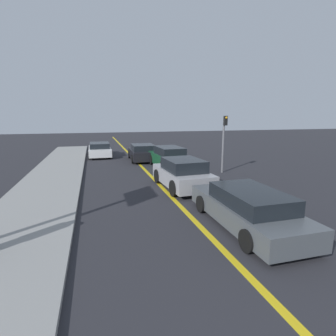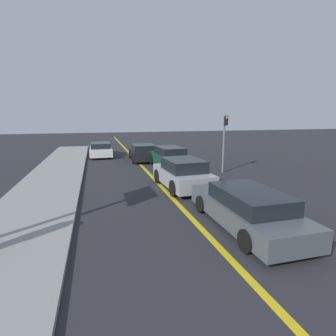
{
  "view_description": "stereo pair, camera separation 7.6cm",
  "coord_description": "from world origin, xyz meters",
  "px_view_note": "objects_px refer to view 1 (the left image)",
  "views": [
    {
      "loc": [
        -3.06,
        4.39,
        3.39
      ],
      "look_at": [
        0.08,
        15.42,
        1.1
      ],
      "focal_mm": 28.0,
      "sensor_mm": 36.0,
      "label": 1
    },
    {
      "loc": [
        -2.98,
        4.36,
        3.39
      ],
      "look_at": [
        0.08,
        15.42,
        1.1
      ],
      "focal_mm": 28.0,
      "sensor_mm": 36.0,
      "label": 2
    }
  ],
  "objects_px": {
    "car_near_right_lane": "(247,208)",
    "car_ahead_center": "(182,174)",
    "car_oncoming_far": "(100,150)",
    "car_parked_left_lot": "(143,152)",
    "car_far_distant": "(169,157)",
    "traffic_light": "(224,138)"
  },
  "relations": [
    {
      "from": "car_near_right_lane",
      "to": "car_oncoming_far",
      "type": "distance_m",
      "value": 16.57
    },
    {
      "from": "car_near_right_lane",
      "to": "car_far_distant",
      "type": "xyz_separation_m",
      "value": [
        0.32,
        9.85,
        0.08
      ]
    },
    {
      "from": "car_near_right_lane",
      "to": "car_parked_left_lot",
      "type": "height_order",
      "value": "car_parked_left_lot"
    },
    {
      "from": "car_ahead_center",
      "to": "traffic_light",
      "type": "distance_m",
      "value": 4.51
    },
    {
      "from": "car_far_distant",
      "to": "car_parked_left_lot",
      "type": "xyz_separation_m",
      "value": [
        -1.17,
        3.26,
        -0.06
      ]
    },
    {
      "from": "car_near_right_lane",
      "to": "car_ahead_center",
      "type": "xyz_separation_m",
      "value": [
        -0.46,
        4.77,
        0.09
      ]
    },
    {
      "from": "car_near_right_lane",
      "to": "car_parked_left_lot",
      "type": "bearing_deg",
      "value": 93.41
    },
    {
      "from": "traffic_light",
      "to": "car_parked_left_lot",
      "type": "bearing_deg",
      "value": 123.48
    },
    {
      "from": "car_near_right_lane",
      "to": "traffic_light",
      "type": "height_order",
      "value": "traffic_light"
    },
    {
      "from": "car_oncoming_far",
      "to": "traffic_light",
      "type": "relative_size",
      "value": 1.27
    },
    {
      "from": "car_parked_left_lot",
      "to": "car_oncoming_far",
      "type": "bearing_deg",
      "value": 138.27
    },
    {
      "from": "car_near_right_lane",
      "to": "car_oncoming_far",
      "type": "height_order",
      "value": "car_near_right_lane"
    },
    {
      "from": "car_far_distant",
      "to": "traffic_light",
      "type": "height_order",
      "value": "traffic_light"
    },
    {
      "from": "car_parked_left_lot",
      "to": "car_oncoming_far",
      "type": "distance_m",
      "value": 4.33
    },
    {
      "from": "car_parked_left_lot",
      "to": "traffic_light",
      "type": "relative_size",
      "value": 1.18
    },
    {
      "from": "car_parked_left_lot",
      "to": "car_oncoming_far",
      "type": "xyz_separation_m",
      "value": [
        -3.13,
        2.99,
        -0.03
      ]
    },
    {
      "from": "car_far_distant",
      "to": "car_parked_left_lot",
      "type": "relative_size",
      "value": 1.09
    },
    {
      "from": "car_oncoming_far",
      "to": "car_ahead_center",
      "type": "bearing_deg",
      "value": -72.73
    },
    {
      "from": "car_parked_left_lot",
      "to": "car_far_distant",
      "type": "bearing_deg",
      "value": -68.38
    },
    {
      "from": "car_near_right_lane",
      "to": "car_ahead_center",
      "type": "bearing_deg",
      "value": 95.18
    },
    {
      "from": "traffic_light",
      "to": "car_near_right_lane",
      "type": "bearing_deg",
      "value": -112.21
    },
    {
      "from": "car_parked_left_lot",
      "to": "car_oncoming_far",
      "type": "height_order",
      "value": "car_parked_left_lot"
    }
  ]
}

